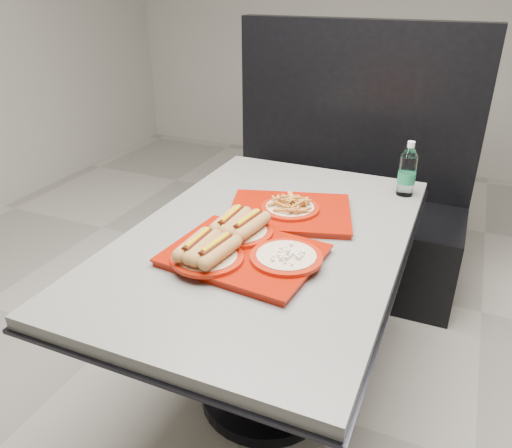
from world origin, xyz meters
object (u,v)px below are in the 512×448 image
at_px(water_bottle, 407,172).
at_px(tray_far, 290,210).
at_px(tray_near, 239,247).
at_px(diner_table, 267,275).
at_px(booth_bench, 341,205).

bearing_deg(water_bottle, tray_far, -133.64).
relative_size(tray_near, tray_far, 0.94).
bearing_deg(tray_far, tray_near, -97.16).
distance_m(diner_table, water_bottle, 0.71).
height_order(booth_bench, water_bottle, booth_bench).
height_order(diner_table, water_bottle, water_bottle).
relative_size(diner_table, water_bottle, 6.45).
xyz_separation_m(diner_table, water_bottle, (0.38, 0.54, 0.26)).
relative_size(tray_far, water_bottle, 2.35).
bearing_deg(diner_table, tray_far, 82.01).
xyz_separation_m(diner_table, tray_near, (-0.02, -0.18, 0.20)).
relative_size(booth_bench, water_bottle, 6.13).
distance_m(booth_bench, tray_far, 1.00).
xyz_separation_m(diner_table, booth_bench, (0.00, 1.09, -0.18)).
xyz_separation_m(booth_bench, tray_far, (0.02, -0.93, 0.37)).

